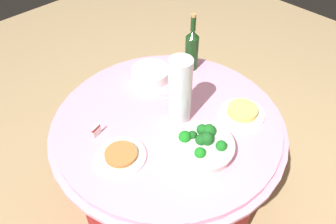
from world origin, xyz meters
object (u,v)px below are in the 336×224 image
at_px(decorative_fruit_vase, 180,94).
at_px(food_plate_peanuts, 121,155).
at_px(broccoli_bowl, 202,146).
at_px(plate_stack, 151,74).
at_px(label_placard_front, 96,130).
at_px(serving_tongs, 176,94).
at_px(wine_bottle, 192,49).
at_px(food_plate_noodles, 242,112).

distance_m(decorative_fruit_vase, food_plate_peanuts, 0.38).
distance_m(broccoli_bowl, plate_stack, 0.58).
xyz_separation_m(plate_stack, label_placard_front, (0.47, 0.14, 0.00)).
relative_size(serving_tongs, label_placard_front, 2.91).
xyz_separation_m(broccoli_bowl, wine_bottle, (-0.43, -0.46, 0.09)).
xyz_separation_m(serving_tongs, label_placard_front, (0.46, -0.06, 0.03)).
relative_size(plate_stack, serving_tongs, 1.31).
relative_size(food_plate_peanuts, food_plate_noodles, 1.00).
xyz_separation_m(serving_tongs, food_plate_peanuts, (0.47, 0.12, 0.01)).
bearing_deg(plate_stack, food_plate_peanuts, 34.71).
bearing_deg(food_plate_peanuts, food_plate_noodles, 160.68).
relative_size(broccoli_bowl, plate_stack, 1.33).
xyz_separation_m(broccoli_bowl, food_plate_peanuts, (0.27, -0.23, -0.03)).
xyz_separation_m(food_plate_peanuts, food_plate_noodles, (-0.59, 0.21, 0.01)).
height_order(broccoli_bowl, label_placard_front, broccoli_bowl).
relative_size(plate_stack, food_plate_peanuts, 0.95).
distance_m(food_plate_peanuts, label_placard_front, 0.18).
bearing_deg(food_plate_peanuts, label_placard_front, -90.45).
distance_m(broccoli_bowl, wine_bottle, 0.63).
relative_size(decorative_fruit_vase, food_plate_peanuts, 1.55).
xyz_separation_m(broccoli_bowl, serving_tongs, (-0.19, -0.35, -0.04)).
bearing_deg(decorative_fruit_vase, food_plate_noodles, 139.04).
bearing_deg(serving_tongs, food_plate_noodles, 111.04).
relative_size(broccoli_bowl, decorative_fruit_vase, 0.82).
xyz_separation_m(broccoli_bowl, plate_stack, (-0.19, -0.55, -0.01)).
xyz_separation_m(broccoli_bowl, label_placard_front, (0.27, -0.41, -0.01)).
distance_m(plate_stack, food_plate_peanuts, 0.57).
bearing_deg(wine_bottle, label_placard_front, 4.42).
height_order(decorative_fruit_vase, food_plate_noodles, decorative_fruit_vase).
xyz_separation_m(plate_stack, decorative_fruit_vase, (0.11, 0.33, 0.12)).
height_order(wine_bottle, food_plate_noodles, wine_bottle).
xyz_separation_m(wine_bottle, decorative_fruit_vase, (0.34, 0.24, 0.02)).
distance_m(serving_tongs, food_plate_peanuts, 0.48).
height_order(plate_stack, decorative_fruit_vase, decorative_fruit_vase).
bearing_deg(label_placard_front, food_plate_noodles, 146.70).
xyz_separation_m(food_plate_peanuts, label_placard_front, (-0.00, -0.18, 0.02)).
bearing_deg(serving_tongs, food_plate_peanuts, 14.84).
bearing_deg(label_placard_front, food_plate_peanuts, 89.55).
distance_m(plate_stack, decorative_fruit_vase, 0.37).
bearing_deg(wine_bottle, serving_tongs, 25.45).
bearing_deg(label_placard_front, wine_bottle, -175.58).
xyz_separation_m(wine_bottle, label_placard_front, (0.70, 0.05, -0.10)).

